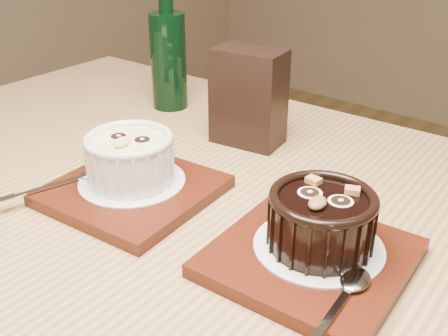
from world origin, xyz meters
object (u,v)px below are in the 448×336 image
object	(u,v)px
table	(196,276)
green_bottle	(168,57)
tray_right	(310,258)
condiment_stand	(248,97)
ramekin_white	(130,156)
ramekin_dark	(321,218)
tray_left	(133,190)

from	to	relation	value
table	green_bottle	bearing A→B (deg)	139.36
tray_right	condiment_stand	size ratio (longest dim) A/B	1.29
ramekin_white	condiment_stand	distance (m)	0.21
ramekin_white	ramekin_dark	size ratio (longest dim) A/B	1.01
ramekin_white	ramekin_dark	distance (m)	0.25
tray_left	tray_right	distance (m)	0.24
tray_right	green_bottle	xyz separation A→B (m)	(-0.42, 0.23, 0.08)
table	green_bottle	world-z (taller)	green_bottle
ramekin_dark	table	bearing A→B (deg)	176.94
ramekin_dark	green_bottle	size ratio (longest dim) A/B	0.47
ramekin_white	green_bottle	xyz separation A→B (m)	(-0.18, 0.24, 0.04)
table	green_bottle	distance (m)	0.40
tray_left	condiment_stand	world-z (taller)	condiment_stand
ramekin_white	condiment_stand	size ratio (longest dim) A/B	0.76
tray_right	ramekin_dark	xyz separation A→B (m)	(0.00, 0.01, 0.04)
tray_left	green_bottle	xyz separation A→B (m)	(-0.19, 0.25, 0.08)
condiment_stand	green_bottle	world-z (taller)	green_bottle
table	tray_left	xyz separation A→B (m)	(-0.09, -0.02, 0.10)
condiment_stand	green_bottle	distance (m)	0.20
table	condiment_stand	xyz separation A→B (m)	(-0.08, 0.20, 0.16)
ramekin_white	tray_right	xyz separation A→B (m)	(0.24, 0.02, -0.04)
table	ramekin_white	bearing A→B (deg)	-172.51
tray_left	tray_right	world-z (taller)	same
condiment_stand	green_bottle	size ratio (longest dim) A/B	0.62
tray_left	ramekin_dark	size ratio (longest dim) A/B	1.72
tray_left	ramekin_white	xyz separation A→B (m)	(-0.01, 0.01, 0.04)
table	ramekin_white	size ratio (longest dim) A/B	11.59
tray_left	ramekin_white	world-z (taller)	ramekin_white
tray_right	table	bearing A→B (deg)	-178.34
ramekin_white	tray_right	world-z (taller)	ramekin_white
tray_left	table	bearing A→B (deg)	11.78
ramekin_white	condiment_stand	xyz separation A→B (m)	(0.02, 0.21, 0.02)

